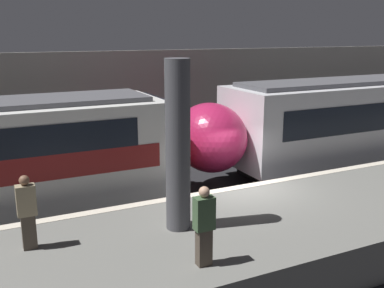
# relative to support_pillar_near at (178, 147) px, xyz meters

# --- Properties ---
(ground_plane) EXTENTS (120.00, 120.00, 0.00)m
(ground_plane) POSITION_rel_support_pillar_near_xyz_m (2.78, 1.88, -2.98)
(ground_plane) COLOR black
(platform) EXTENTS (40.00, 4.45, 1.07)m
(platform) POSITION_rel_support_pillar_near_xyz_m (2.78, -0.35, -2.45)
(platform) COLOR slate
(platform) RESTS_ON ground
(station_rear_barrier) EXTENTS (50.00, 0.15, 4.71)m
(station_rear_barrier) POSITION_rel_support_pillar_near_xyz_m (2.78, 8.90, -0.63)
(station_rear_barrier) COLOR #9E998E
(station_rear_barrier) RESTS_ON ground
(support_pillar_near) EXTENTS (0.55, 0.55, 3.84)m
(support_pillar_near) POSITION_rel_support_pillar_near_xyz_m (0.00, 0.00, 0.00)
(support_pillar_near) COLOR #47474C
(support_pillar_near) RESTS_ON platform
(person_waiting) EXTENTS (0.38, 0.24, 1.59)m
(person_waiting) POSITION_rel_support_pillar_near_xyz_m (-3.19, 0.41, -1.09)
(person_waiting) COLOR #473D33
(person_waiting) RESTS_ON platform
(person_walking) EXTENTS (0.38, 0.24, 1.59)m
(person_walking) POSITION_rel_support_pillar_near_xyz_m (-0.26, -1.77, -1.08)
(person_walking) COLOR #473D33
(person_walking) RESTS_ON platform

